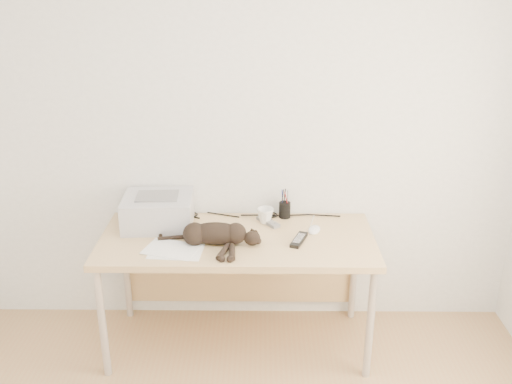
{
  "coord_description": "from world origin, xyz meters",
  "views": [
    {
      "loc": [
        0.14,
        -1.59,
        2.22
      ],
      "look_at": [
        0.11,
        1.34,
        1.05
      ],
      "focal_mm": 40.0,
      "sensor_mm": 36.0,
      "label": 1
    }
  ],
  "objects_px": {
    "printer": "(158,211)",
    "pen_cup": "(285,210)",
    "cat": "(214,235)",
    "mouse": "(314,228)",
    "desk": "(238,251)",
    "mug": "(265,216)"
  },
  "relations": [
    {
      "from": "printer",
      "to": "mug",
      "type": "xyz_separation_m",
      "value": [
        0.65,
        0.04,
        -0.05
      ]
    },
    {
      "from": "desk",
      "to": "printer",
      "type": "bearing_deg",
      "value": 170.19
    },
    {
      "from": "cat",
      "to": "pen_cup",
      "type": "bearing_deg",
      "value": 45.98
    },
    {
      "from": "printer",
      "to": "cat",
      "type": "xyz_separation_m",
      "value": [
        0.35,
        -0.26,
        -0.03
      ]
    },
    {
      "from": "desk",
      "to": "mug",
      "type": "relative_size",
      "value": 15.83
    },
    {
      "from": "cat",
      "to": "mug",
      "type": "bearing_deg",
      "value": 48.72
    },
    {
      "from": "cat",
      "to": "mouse",
      "type": "distance_m",
      "value": 0.62
    },
    {
      "from": "cat",
      "to": "mouse",
      "type": "bearing_deg",
      "value": 21.06
    },
    {
      "from": "mug",
      "to": "mouse",
      "type": "relative_size",
      "value": 0.83
    },
    {
      "from": "printer",
      "to": "mouse",
      "type": "relative_size",
      "value": 3.54
    },
    {
      "from": "cat",
      "to": "mug",
      "type": "height_order",
      "value": "cat"
    },
    {
      "from": "printer",
      "to": "mouse",
      "type": "distance_m",
      "value": 0.95
    },
    {
      "from": "mug",
      "to": "mouse",
      "type": "distance_m",
      "value": 0.31
    },
    {
      "from": "desk",
      "to": "printer",
      "type": "height_order",
      "value": "printer"
    },
    {
      "from": "pen_cup",
      "to": "mouse",
      "type": "relative_size",
      "value": 1.53
    },
    {
      "from": "desk",
      "to": "mouse",
      "type": "xyz_separation_m",
      "value": [
        0.46,
        0.01,
        0.15
      ]
    },
    {
      "from": "printer",
      "to": "cat",
      "type": "relative_size",
      "value": 0.72
    },
    {
      "from": "printer",
      "to": "pen_cup",
      "type": "bearing_deg",
      "value": 8.85
    },
    {
      "from": "desk",
      "to": "printer",
      "type": "relative_size",
      "value": 3.73
    },
    {
      "from": "printer",
      "to": "pen_cup",
      "type": "xyz_separation_m",
      "value": [
        0.77,
        0.12,
        -0.04
      ]
    },
    {
      "from": "pen_cup",
      "to": "mouse",
      "type": "height_order",
      "value": "pen_cup"
    },
    {
      "from": "desk",
      "to": "mouse",
      "type": "bearing_deg",
      "value": 1.07
    }
  ]
}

